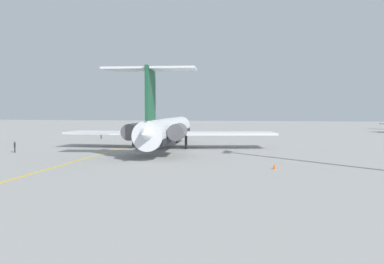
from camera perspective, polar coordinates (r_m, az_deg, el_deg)
ground at (r=64.86m, az=-10.88°, el=-2.44°), size 372.27×372.27×0.00m
main_jetliner at (r=63.03m, az=-3.66°, el=0.39°), size 40.59×35.90×11.82m
ground_crew_near_nose at (r=88.21m, az=-13.45°, el=-0.27°), size 0.29×0.40×1.79m
ground_crew_near_tail at (r=63.35m, az=-25.00°, el=-1.81°), size 0.44×0.28×1.74m
safety_cone_nose at (r=42.16m, az=12.26°, el=-5.06°), size 0.40×0.40×0.55m
taxiway_centreline at (r=66.88m, az=-10.08°, el=-2.26°), size 71.16×3.87×0.01m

